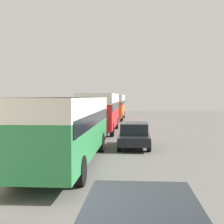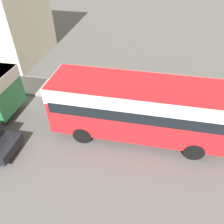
# 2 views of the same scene
# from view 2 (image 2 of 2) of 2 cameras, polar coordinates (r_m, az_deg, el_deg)

# --- Properties ---
(bus_following) EXTENTS (2.67, 9.08, 3.17)m
(bus_following) POSITION_cam_2_polar(r_m,az_deg,el_deg) (11.01, 7.56, 2.09)
(bus_following) COLOR red
(bus_following) RESTS_ON ground_plane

